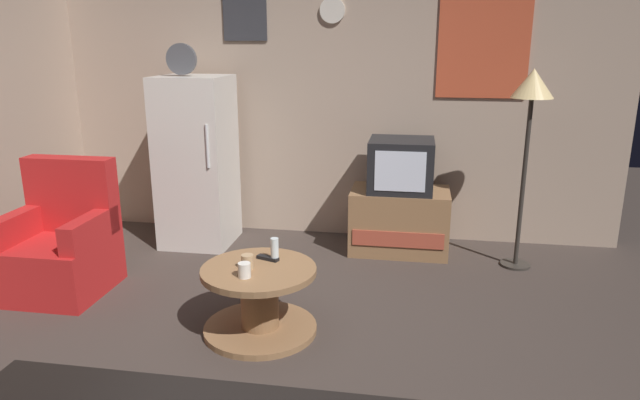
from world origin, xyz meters
TOP-DOWN VIEW (x-y plane):
  - ground_plane at (0.00, 0.00)m, footprint 12.00×12.00m
  - wall_with_art at (0.01, 2.45)m, footprint 5.20×0.12m
  - fridge at (-1.13, 1.95)m, footprint 0.60×0.62m
  - tv_stand at (0.67, 2.02)m, footprint 0.84×0.53m
  - crt_tv at (0.67, 2.02)m, footprint 0.54×0.51m
  - standing_lamp at (1.64, 1.82)m, footprint 0.32×0.32m
  - coffee_table at (-0.15, 0.41)m, footprint 0.72×0.72m
  - wine_glass at (-0.08, 0.54)m, footprint 0.05×0.05m
  - mug_ceramic_white at (-0.19, 0.25)m, footprint 0.08×0.08m
  - mug_ceramic_tan at (-0.21, 0.38)m, footprint 0.08×0.08m
  - remote_control at (-0.12, 0.55)m, footprint 0.16×0.09m
  - armchair at (-1.75, 0.80)m, footprint 0.68×0.68m

SIDE VIEW (x-z plane):
  - ground_plane at x=0.00m, z-range 0.00..0.00m
  - coffee_table at x=-0.15m, z-range 0.00..0.44m
  - tv_stand at x=0.67m, z-range 0.00..0.55m
  - armchair at x=-1.75m, z-range -0.14..0.82m
  - remote_control at x=-0.12m, z-range 0.44..0.46m
  - mug_ceramic_white at x=-0.19m, z-range 0.44..0.53m
  - mug_ceramic_tan at x=-0.21m, z-range 0.44..0.53m
  - wine_glass at x=-0.08m, z-range 0.44..0.59m
  - fridge at x=-1.13m, z-range -0.13..1.64m
  - crt_tv at x=0.67m, z-range 0.55..0.99m
  - wall_with_art at x=0.01m, z-range 0.01..2.56m
  - standing_lamp at x=1.64m, z-range 0.56..2.15m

